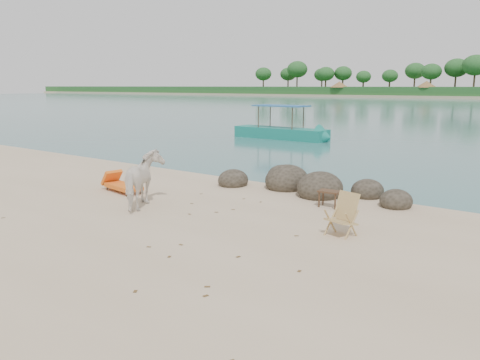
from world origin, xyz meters
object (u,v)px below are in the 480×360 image
Objects in this scene: side_table at (329,200)px; boat_near at (281,111)px; cow at (144,181)px; boulders at (305,185)px; deck_chair at (341,216)px; lounge_chair at (123,185)px.

boat_near reaches higher than side_table.
cow is 5.15m from side_table.
deck_chair reaches higher than boulders.
cow is 2.16m from lounge_chair.
lounge_chair is (-1.92, 0.86, -0.50)m from cow.
deck_chair is at bearing -62.01° from side_table.
deck_chair is 20.55m from boat_near.
boulders is 2.10m from side_table.
cow is at bearing -14.74° from lounge_chair.
lounge_chair is at bearing -141.90° from boulders.
deck_chair is at bearing -51.59° from boulders.
lounge_chair is 17.39m from boat_near.
cow is at bearing -68.95° from boat_near.
cow is at bearing -147.91° from side_table.
deck_chair is 0.13× the size of boat_near.
cow is 1.91× the size of deck_chair.
lounge_chair is 7.41m from deck_chair.
cow reaches higher than deck_chair.
boat_near is at bearing 122.07° from side_table.
cow reaches higher than lounge_chair.
side_table is at bearing -177.07° from cow.
boulders is 16.01m from boat_near.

